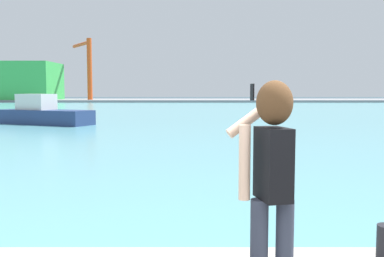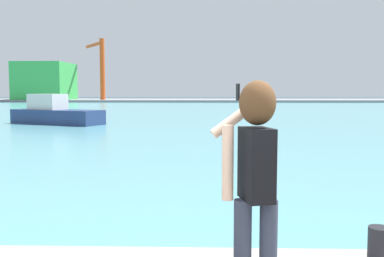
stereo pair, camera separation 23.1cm
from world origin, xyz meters
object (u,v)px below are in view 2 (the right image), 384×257
(person_photographer, at_px, (255,169))
(warehouse_left, at_px, (45,81))
(port_crane, at_px, (100,62))
(boat_moored, at_px, (55,113))
(harbor_bollard, at_px, (379,246))

(person_photographer, xyz_separation_m, warehouse_left, (-34.06, 88.26, 2.65))
(warehouse_left, xyz_separation_m, port_crane, (11.77, -0.53, 3.96))
(person_photographer, distance_m, boat_moored, 27.92)
(harbor_bollard, xyz_separation_m, warehouse_left, (-35.34, 87.48, 3.53))
(person_photographer, relative_size, boat_moored, 0.25)
(boat_moored, bearing_deg, person_photographer, -42.92)
(port_crane, bearing_deg, harbor_bollard, -74.84)
(harbor_bollard, distance_m, warehouse_left, 94.42)
(person_photographer, height_order, harbor_bollard, person_photographer)
(harbor_bollard, xyz_separation_m, boat_moored, (-11.80, 25.08, -0.03))
(person_photographer, distance_m, port_crane, 90.76)
(warehouse_left, bearing_deg, boat_moored, -69.34)
(port_crane, bearing_deg, boat_moored, -79.24)
(warehouse_left, bearing_deg, port_crane, -2.56)
(harbor_bollard, bearing_deg, person_photographer, -148.83)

